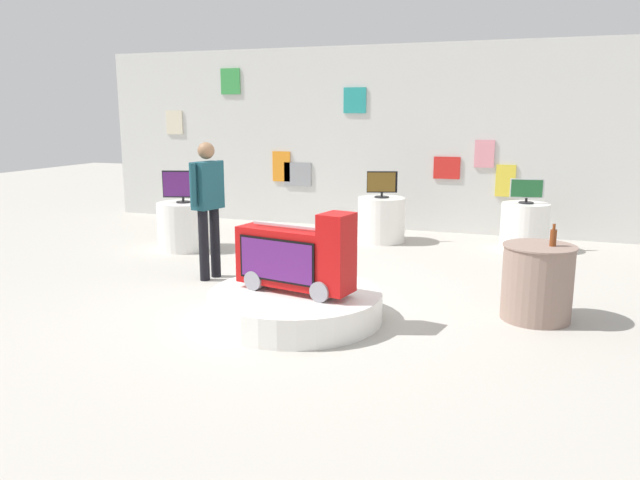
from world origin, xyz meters
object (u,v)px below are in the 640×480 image
object	(u,v)px
side_table_round	(537,282)
bottle_on_side_table	(553,237)
tv_on_left_rear	(382,184)
display_pedestal_left_rear	(381,220)
novelty_firetruck_tv	(296,259)
tv_on_center_rear	(182,185)
main_display_pedestal	(295,305)
display_pedestal_right_rear	(524,227)
shopper_browsing_near_truck	(208,200)
display_pedestal_center_rear	(184,226)
tv_on_right_rear	(527,190)

from	to	relation	value
side_table_round	bottle_on_side_table	size ratio (longest dim) A/B	3.44
tv_on_left_rear	display_pedestal_left_rear	bearing A→B (deg)	71.39
novelty_firetruck_tv	tv_on_center_rear	size ratio (longest dim) A/B	2.14
tv_on_center_rear	side_table_round	size ratio (longest dim) A/B	0.78
main_display_pedestal	display_pedestal_right_rear	world-z (taller)	display_pedestal_right_rear
tv_on_center_rear	shopper_browsing_near_truck	bearing A→B (deg)	-48.63
novelty_firetruck_tv	tv_on_left_rear	distance (m)	3.97
tv_on_left_rear	tv_on_center_rear	bearing A→B (deg)	-150.16
display_pedestal_center_rear	tv_on_right_rear	size ratio (longest dim) A/B	1.65
display_pedestal_left_rear	display_pedestal_right_rear	size ratio (longest dim) A/B	1.06
tv_on_center_rear	display_pedestal_right_rear	size ratio (longest dim) A/B	0.83
shopper_browsing_near_truck	tv_on_left_rear	bearing A→B (deg)	63.42
display_pedestal_center_rear	novelty_firetruck_tv	bearing A→B (deg)	-41.49
tv_on_center_rear	bottle_on_side_table	distance (m)	5.36
shopper_browsing_near_truck	bottle_on_side_table	bearing A→B (deg)	-4.08
main_display_pedestal	bottle_on_side_table	world-z (taller)	bottle_on_side_table
tv_on_center_rear	bottle_on_side_table	xyz separation A→B (m)	(5.10, -1.64, -0.12)
tv_on_left_rear	display_pedestal_right_rear	bearing A→B (deg)	2.51
tv_on_left_rear	shopper_browsing_near_truck	size ratio (longest dim) A/B	0.28
tv_on_left_rear	side_table_round	xyz separation A→B (m)	(2.35, -3.16, -0.53)
tv_on_center_rear	shopper_browsing_near_truck	world-z (taller)	shopper_browsing_near_truck
novelty_firetruck_tv	tv_on_left_rear	bearing A→B (deg)	91.86
tv_on_center_rear	side_table_round	xyz separation A→B (m)	(4.99, -1.65, -0.57)
display_pedestal_left_rear	side_table_round	distance (m)	3.94
tv_on_center_rear	display_pedestal_right_rear	bearing A→B (deg)	18.56
tv_on_left_rear	tv_on_center_rear	world-z (taller)	tv_on_center_rear
side_table_round	novelty_firetruck_tv	bearing A→B (deg)	-160.14
display_pedestal_right_rear	tv_on_left_rear	bearing A→B (deg)	-177.49
display_pedestal_left_rear	display_pedestal_center_rear	distance (m)	3.05
side_table_round	display_pedestal_right_rear	bearing A→B (deg)	93.37
side_table_round	tv_on_left_rear	bearing A→B (deg)	126.58
display_pedestal_right_rear	display_pedestal_center_rear	bearing A→B (deg)	-161.48
tv_on_left_rear	tv_on_right_rear	distance (m)	2.15
novelty_firetruck_tv	side_table_round	world-z (taller)	novelty_firetruck_tv
display_pedestal_right_rear	tv_on_right_rear	size ratio (longest dim) A/B	1.46
display_pedestal_center_rear	bottle_on_side_table	world-z (taller)	bottle_on_side_table
novelty_firetruck_tv	display_pedestal_left_rear	size ratio (longest dim) A/B	1.67
display_pedestal_center_rear	display_pedestal_right_rear	size ratio (longest dim) A/B	1.13
main_display_pedestal	bottle_on_side_table	distance (m)	2.58
bottle_on_side_table	tv_on_right_rear	bearing A→B (deg)	95.39
bottle_on_side_table	side_table_round	bearing A→B (deg)	-178.89
tv_on_left_rear	side_table_round	bearing A→B (deg)	-53.42
novelty_firetruck_tv	display_pedestal_left_rear	bearing A→B (deg)	91.84
main_display_pedestal	bottle_on_side_table	bearing A→B (deg)	18.58
display_pedestal_right_rear	tv_on_right_rear	xyz separation A→B (m)	(-0.00, -0.00, 0.54)
main_display_pedestal	display_pedestal_left_rear	xyz separation A→B (m)	(-0.10, 3.95, 0.21)
tv_on_right_rear	bottle_on_side_table	size ratio (longest dim) A/B	2.21
tv_on_left_rear	bottle_on_side_table	distance (m)	4.00
tv_on_center_rear	bottle_on_side_table	size ratio (longest dim) A/B	2.67
novelty_firetruck_tv	bottle_on_side_table	world-z (taller)	novelty_firetruck_tv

